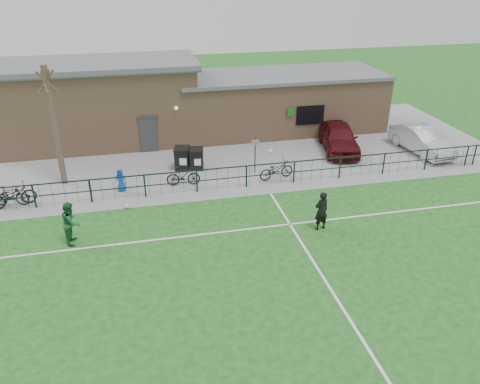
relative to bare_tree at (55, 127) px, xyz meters
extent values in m
plane|color=#175018|center=(8.00, -10.50, -3.00)|extent=(90.00, 90.00, 0.00)
cube|color=gray|center=(8.00, 3.00, -2.99)|extent=(34.00, 13.00, 0.02)
cube|color=white|center=(8.00, -2.70, -3.00)|extent=(28.00, 0.10, 0.01)
cube|color=white|center=(8.00, -6.50, -3.00)|extent=(28.00, 0.10, 0.01)
cube|color=white|center=(10.00, -10.50, -3.00)|extent=(0.10, 16.00, 0.01)
cube|color=black|center=(8.00, -2.50, -2.40)|extent=(28.00, 0.10, 1.20)
cylinder|color=#4D3A2E|center=(0.00, 0.00, 0.00)|extent=(0.30, 0.30, 6.00)
cube|color=black|center=(6.12, 0.55, -2.41)|extent=(0.92, 1.00, 1.14)
cube|color=black|center=(6.89, 0.37, -2.45)|extent=(0.83, 0.91, 1.07)
cylinder|color=black|center=(9.84, -0.93, -1.98)|extent=(0.07, 0.07, 2.00)
imported|color=#460C13|center=(15.53, 1.20, -2.17)|extent=(2.91, 5.08, 1.63)
imported|color=#B0B3B8|center=(20.21, -0.10, -2.24)|extent=(2.05, 4.66, 1.49)
imported|color=black|center=(-2.11, -2.04, -2.49)|extent=(1.70, 0.75, 0.99)
imported|color=black|center=(-2.01, -2.12, -2.44)|extent=(2.17, 1.24, 1.08)
imported|color=black|center=(5.94, -1.60, -2.47)|extent=(1.74, 0.64, 1.02)
imported|color=black|center=(10.75, -1.86, -2.48)|extent=(2.01, 1.07, 1.00)
imported|color=#1347B7|center=(2.87, -1.56, -2.39)|extent=(0.66, 0.54, 1.17)
imported|color=black|center=(11.13, -7.14, -2.13)|extent=(0.71, 0.54, 1.75)
sphere|color=white|center=(9.66, -4.35, -0.40)|extent=(0.22, 0.22, 0.22)
imported|color=#195A2C|center=(0.98, -5.90, -2.11)|extent=(0.73, 0.91, 1.79)
sphere|color=white|center=(3.10, -3.48, -2.88)|extent=(0.25, 0.25, 0.25)
cube|color=tan|center=(8.00, 6.00, -1.25)|extent=(24.00, 5.00, 3.50)
cube|color=tan|center=(1.76, 6.00, 1.10)|extent=(11.52, 5.00, 1.20)
cube|color=#505357|center=(1.76, 6.00, 1.82)|extent=(12.02, 5.40, 0.28)
cube|color=#505357|center=(13.28, 6.00, 0.60)|extent=(13.44, 5.30, 0.22)
cube|color=#383A3D|center=(4.50, 3.47, -1.95)|extent=(1.00, 0.08, 2.10)
cube|color=black|center=(14.50, 3.47, -1.40)|extent=(1.80, 0.08, 1.20)
cube|color=#19661E|center=(13.20, 3.42, -1.10)|extent=(0.45, 0.04, 0.55)
camera|label=1|loc=(4.05, -23.15, 7.33)|focal=35.00mm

